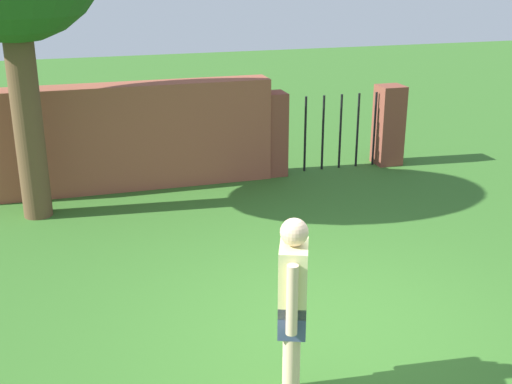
% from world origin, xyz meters
% --- Properties ---
extents(ground_plane, '(40.00, 40.00, 0.00)m').
position_xyz_m(ground_plane, '(0.00, 0.00, 0.00)').
color(ground_plane, '#336623').
extents(brick_wall, '(4.66, 0.50, 1.66)m').
position_xyz_m(brick_wall, '(-1.50, 4.86, 0.83)').
color(brick_wall, brown).
rests_on(brick_wall, ground).
extents(person, '(0.34, 0.51, 1.62)m').
position_xyz_m(person, '(-0.77, -0.96, 0.90)').
color(person, beige).
rests_on(person, ground).
extents(fence_gate, '(2.60, 0.44, 1.40)m').
position_xyz_m(fence_gate, '(2.01, 4.86, 0.70)').
color(fence_gate, brown).
rests_on(fence_gate, ground).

